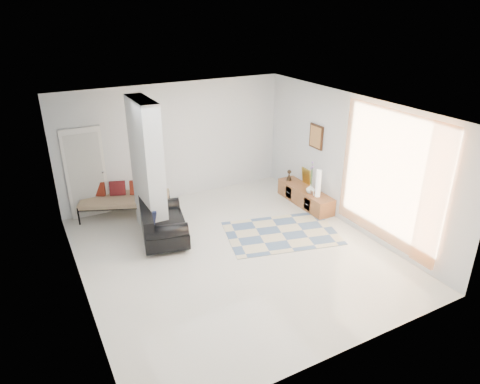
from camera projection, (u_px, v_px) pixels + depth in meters
floor at (233, 253)px, 8.28m from camera, size 6.00×6.00×0.00m
ceiling at (232, 109)px, 7.15m from camera, size 6.00×6.00×0.00m
wall_back at (175, 143)px, 10.13m from camera, size 6.00×0.00×6.00m
wall_front at (344, 270)px, 5.30m from camera, size 6.00×0.00×6.00m
wall_left at (73, 220)px, 6.52m from camera, size 0.00×6.00×6.00m
wall_right at (350, 162)px, 8.90m from camera, size 0.00×6.00×6.00m
partition_column at (147, 169)px, 8.53m from camera, size 0.35×1.20×2.80m
hallway_door at (86, 173)px, 9.34m from camera, size 0.85×0.06×2.04m
curtain at (389, 179)px, 7.92m from camera, size 0.00×2.55×2.55m
wall_art at (316, 137)px, 9.70m from camera, size 0.04×0.45×0.55m
media_console at (305, 196)px, 10.20m from camera, size 0.45×1.70×0.80m
loveseat at (161, 224)px, 8.60m from camera, size 1.13×1.59×0.76m
daybed at (124, 198)px, 9.62m from camera, size 2.09×1.49×0.77m
area_rug at (282, 233)px, 8.98m from camera, size 2.59×2.04×0.01m
cylinder_lamp at (318, 183)px, 9.60m from camera, size 0.12×0.12×0.64m
bronze_figurine at (289, 175)px, 10.55m from camera, size 0.14×0.14×0.27m
vase at (311, 189)px, 9.86m from camera, size 0.22×0.22×0.21m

